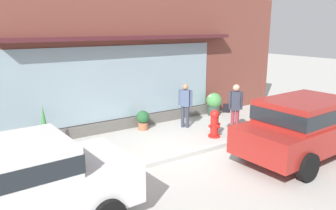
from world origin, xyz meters
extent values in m
plane|color=#B2AFA8|center=(0.00, 0.00, 0.00)|extent=(60.00, 60.00, 0.00)
cube|color=#B2B2AD|center=(0.00, -0.20, 0.06)|extent=(14.00, 0.24, 0.12)
cube|color=brown|center=(0.00, 3.20, 2.28)|extent=(14.00, 0.36, 4.56)
cube|color=#8CA5B2|center=(-0.43, 3.00, 1.61)|extent=(7.49, 0.03, 2.45)
cube|color=#4C1E23|center=(0.00, 2.85, 3.09)|extent=(8.09, 0.56, 0.12)
cube|color=#605E59|center=(0.00, 2.98, 0.18)|extent=(7.89, 0.20, 0.36)
cylinder|color=red|center=(1.65, 0.59, 0.03)|extent=(0.38, 0.38, 0.06)
cylinder|color=red|center=(1.65, 0.59, 0.36)|extent=(0.25, 0.25, 0.60)
sphere|color=red|center=(1.65, 0.59, 0.74)|extent=(0.30, 0.30, 0.30)
cylinder|color=red|center=(1.49, 0.59, 0.39)|extent=(0.10, 0.09, 0.09)
cylinder|color=red|center=(1.82, 0.59, 0.39)|extent=(0.10, 0.09, 0.09)
cylinder|color=red|center=(1.65, 0.42, 0.39)|extent=(0.09, 0.10, 0.09)
cylinder|color=#8E333D|center=(2.32, 0.46, 0.41)|extent=(0.12, 0.12, 0.82)
cylinder|color=#8E333D|center=(2.42, 0.36, 0.41)|extent=(0.12, 0.12, 0.82)
cube|color=#333847|center=(2.37, 0.41, 1.12)|extent=(0.33, 0.33, 0.61)
sphere|color=tan|center=(2.37, 0.41, 1.55)|extent=(0.22, 0.22, 0.22)
cylinder|color=#333847|center=(2.24, 0.53, 1.14)|extent=(0.08, 0.08, 0.58)
cylinder|color=#333847|center=(2.51, 0.28, 1.14)|extent=(0.08, 0.08, 0.58)
cube|color=black|center=(2.18, 0.61, 0.87)|extent=(0.24, 0.24, 0.28)
cylinder|color=#333847|center=(1.45, 2.00, 0.38)|extent=(0.12, 0.12, 0.76)
cylinder|color=#333847|center=(1.55, 1.87, 0.38)|extent=(0.12, 0.12, 0.76)
cube|color=#475675|center=(1.50, 1.93, 1.05)|extent=(0.35, 0.37, 0.57)
sphere|color=#A37556|center=(1.50, 1.93, 1.44)|extent=(0.21, 0.21, 0.21)
cylinder|color=#475675|center=(1.37, 2.09, 1.06)|extent=(0.08, 0.08, 0.54)
cylinder|color=#475675|center=(1.63, 1.77, 1.06)|extent=(0.08, 0.08, 0.54)
cube|color=maroon|center=(2.65, -2.00, 0.68)|extent=(4.39, 1.89, 0.69)
cube|color=maroon|center=(2.43, -2.00, 1.30)|extent=(2.44, 1.68, 0.64)
cube|color=#1E2328|center=(2.43, -2.00, 1.30)|extent=(2.48, 1.70, 0.35)
cylinder|color=black|center=(3.95, -1.06, 0.34)|extent=(0.68, 0.21, 0.67)
cylinder|color=black|center=(1.27, -1.16, 0.34)|extent=(0.68, 0.21, 0.67)
cylinder|color=black|center=(1.34, -2.93, 0.34)|extent=(0.68, 0.21, 0.67)
cube|color=white|center=(-4.50, -1.34, 0.69)|extent=(4.12, 1.95, 0.77)
cylinder|color=black|center=(-3.29, -0.38, 0.30)|extent=(0.62, 0.21, 0.61)
cylinder|color=#33473D|center=(3.44, 2.61, 0.19)|extent=(0.48, 0.48, 0.37)
sphere|color=#4C934C|center=(3.44, 2.61, 0.59)|extent=(0.61, 0.61, 0.61)
sphere|color=white|center=(3.27, 2.62, 0.76)|extent=(0.16, 0.16, 0.16)
sphere|color=#B266B7|center=(3.52, 2.48, 0.68)|extent=(0.16, 0.16, 0.16)
cylinder|color=#9E6042|center=(-3.13, 2.32, 0.12)|extent=(0.34, 0.34, 0.23)
cone|color=#3D8442|center=(-3.13, 2.32, 0.78)|extent=(0.30, 0.30, 1.09)
cylinder|color=#9E6042|center=(0.15, 2.52, 0.13)|extent=(0.34, 0.34, 0.25)
sphere|color=#23562D|center=(0.15, 2.52, 0.44)|extent=(0.45, 0.45, 0.45)
camera|label=1|loc=(-5.16, -6.88, 3.45)|focal=35.13mm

